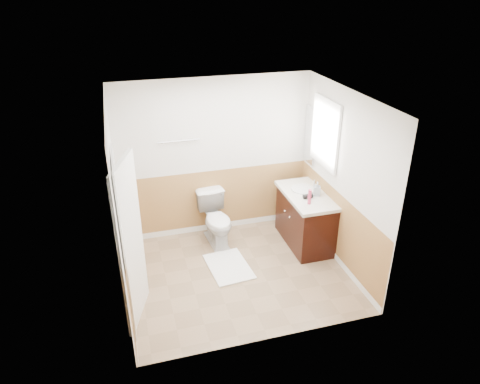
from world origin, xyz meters
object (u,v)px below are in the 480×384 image
object	(u,v)px
lotion_bottle	(310,197)
soap_dispenser	(317,189)
vanity_cabinet	(305,220)
bath_mat	(229,267)
toilet	(217,219)

from	to	relation	value
lotion_bottle	soap_dispenser	bearing A→B (deg)	45.43
vanity_cabinet	lotion_bottle	size ratio (longest dim) A/B	5.00
bath_mat	vanity_cabinet	world-z (taller)	vanity_cabinet
lotion_bottle	soap_dispenser	distance (m)	0.31
lotion_bottle	soap_dispenser	world-z (taller)	lotion_bottle
toilet	soap_dispenser	distance (m)	1.60
toilet	bath_mat	distance (m)	0.82
toilet	bath_mat	xyz separation A→B (m)	(0.00, -0.72, -0.38)
vanity_cabinet	soap_dispenser	distance (m)	0.57
toilet	lotion_bottle	distance (m)	1.50
lotion_bottle	bath_mat	bearing A→B (deg)	-179.05
bath_mat	lotion_bottle	bearing A→B (deg)	0.95
bath_mat	vanity_cabinet	xyz separation A→B (m)	(1.30, 0.32, 0.39)
toilet	vanity_cabinet	world-z (taller)	vanity_cabinet
toilet	lotion_bottle	bearing A→B (deg)	-35.38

